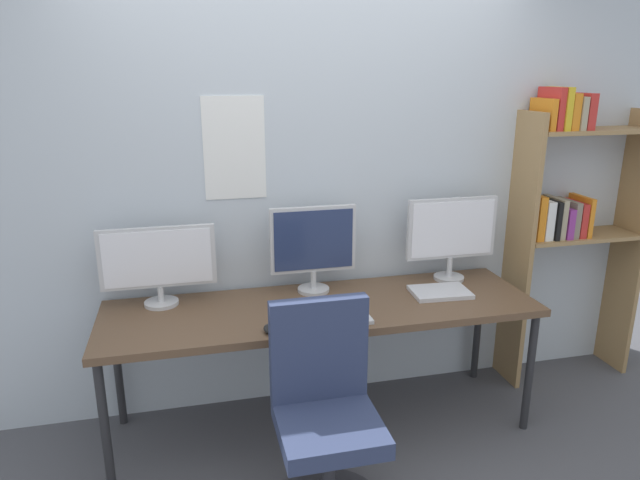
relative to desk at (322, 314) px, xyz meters
name	(u,v)px	position (x,y,z in m)	size (l,w,h in m)	color
wall_back	(305,187)	(0.00, 0.42, 0.61)	(4.71, 0.11, 2.60)	silver
desk	(322,314)	(0.00, 0.00, 0.00)	(2.31, 0.68, 0.74)	brown
bookshelf	(569,208)	(1.63, 0.23, 0.44)	(0.83, 0.28, 1.86)	#9E7A4C
office_chair	(326,433)	(-0.14, -0.63, -0.29)	(0.52, 0.52, 0.99)	#2D2D33
monitor_left	(158,262)	(-0.84, 0.21, 0.29)	(0.60, 0.18, 0.43)	silver
monitor_center	(313,245)	(0.00, 0.21, 0.32)	(0.48, 0.18, 0.49)	silver
monitor_right	(452,233)	(0.84, 0.21, 0.34)	(0.55, 0.18, 0.50)	silver
keyboard_main	(333,321)	(0.00, -0.23, 0.06)	(0.39, 0.13, 0.02)	silver
computer_mouse	(269,329)	(-0.32, -0.26, 0.07)	(0.06, 0.10, 0.03)	black
laptop_closed	(440,292)	(0.68, 0.00, 0.06)	(0.32, 0.22, 0.02)	silver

